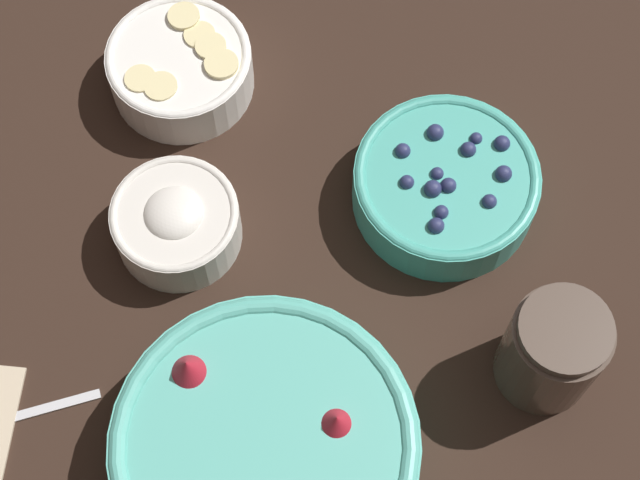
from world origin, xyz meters
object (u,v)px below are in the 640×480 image
object	(u,v)px
bowl_blueberries	(446,184)
jar_chocolate	(552,352)
bowl_bananas	(180,66)
bowl_strawberries	(266,450)
bowl_cream	(176,221)

from	to	relation	value
bowl_blueberries	jar_chocolate	size ratio (longest dim) A/B	1.53
bowl_blueberries	bowl_bananas	distance (m)	0.27
bowl_blueberries	bowl_bananas	world-z (taller)	bowl_blueberries
bowl_blueberries	jar_chocolate	bearing A→B (deg)	-129.27
bowl_strawberries	bowl_cream	size ratio (longest dim) A/B	2.17
bowl_strawberries	bowl_blueberries	distance (m)	0.29
bowl_blueberries	jar_chocolate	world-z (taller)	jar_chocolate
bowl_bananas	bowl_strawberries	bearing A→B (deg)	-140.81
bowl_bananas	jar_chocolate	size ratio (longest dim) A/B	1.25
bowl_strawberries	bowl_blueberries	world-z (taller)	bowl_strawberries
bowl_blueberries	bowl_cream	xyz separation A→B (m)	(-0.14, 0.20, 0.00)
bowl_strawberries	jar_chocolate	size ratio (longest dim) A/B	2.25
bowl_bananas	bowl_cream	size ratio (longest dim) A/B	1.21
bowl_blueberries	bowl_cream	distance (m)	0.24
bowl_cream	bowl_blueberries	bearing A→B (deg)	-55.53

